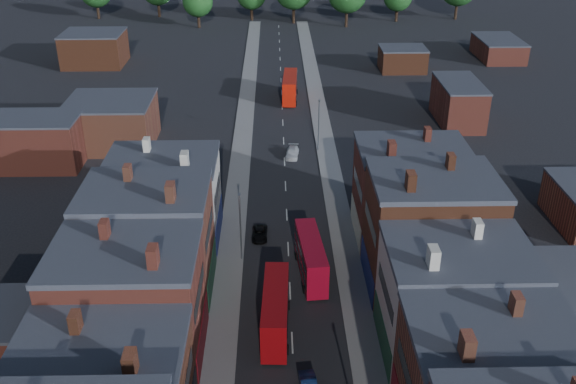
{
  "coord_description": "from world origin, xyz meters",
  "views": [
    {
      "loc": [
        -1.42,
        -29.8,
        38.97
      ],
      "look_at": [
        0.0,
        33.12,
        6.72
      ],
      "focal_mm": 40.0,
      "sensor_mm": 36.0,
      "label": 1
    }
  ],
  "objects_px": {
    "bus_0": "(275,310)",
    "car_3": "(292,153)",
    "bus_2": "(290,87)",
    "bus_1": "(311,257)",
    "car_2": "(260,234)"
  },
  "relations": [
    {
      "from": "car_2",
      "to": "car_3",
      "type": "distance_m",
      "value": 23.7
    },
    {
      "from": "bus_1",
      "to": "car_3",
      "type": "xyz_separation_m",
      "value": [
        -1.06,
        31.1,
        -1.63
      ]
    },
    {
      "from": "bus_1",
      "to": "bus_2",
      "type": "relative_size",
      "value": 0.93
    },
    {
      "from": "bus_1",
      "to": "bus_2",
      "type": "xyz_separation_m",
      "value": [
        -0.76,
        57.12,
        0.19
      ]
    },
    {
      "from": "car_3",
      "to": "car_2",
      "type": "bearing_deg",
      "value": -94.41
    },
    {
      "from": "bus_2",
      "to": "car_2",
      "type": "bearing_deg",
      "value": -92.19
    },
    {
      "from": "bus_2",
      "to": "car_3",
      "type": "bearing_deg",
      "value": -87.32
    },
    {
      "from": "bus_0",
      "to": "car_3",
      "type": "xyz_separation_m",
      "value": [
        2.7,
        40.09,
        -1.7
      ]
    },
    {
      "from": "bus_0",
      "to": "car_2",
      "type": "height_order",
      "value": "bus_0"
    },
    {
      "from": "bus_2",
      "to": "bus_1",
      "type": "bearing_deg",
      "value": -85.89
    },
    {
      "from": "bus_0",
      "to": "car_2",
      "type": "relative_size",
      "value": 2.64
    },
    {
      "from": "bus_0",
      "to": "bus_2",
      "type": "height_order",
      "value": "bus_2"
    },
    {
      "from": "bus_1",
      "to": "car_3",
      "type": "bearing_deg",
      "value": 86.73
    },
    {
      "from": "bus_0",
      "to": "car_3",
      "type": "relative_size",
      "value": 2.31
    },
    {
      "from": "bus_0",
      "to": "bus_2",
      "type": "distance_m",
      "value": 66.18
    }
  ]
}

